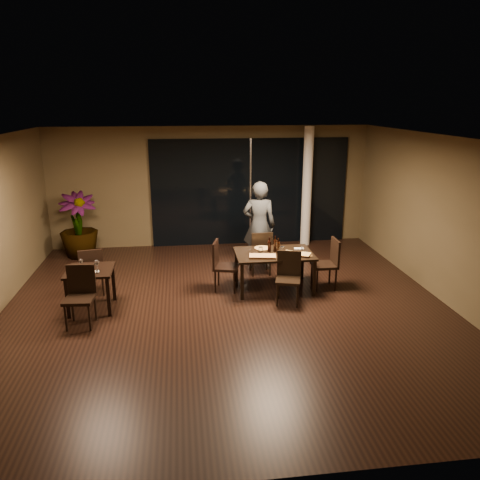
# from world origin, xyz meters

# --- Properties ---
(ground) EXTENTS (8.00, 8.00, 0.00)m
(ground) POSITION_xyz_m (0.00, 0.00, 0.00)
(ground) COLOR black
(ground) RESTS_ON ground
(wall_back) EXTENTS (8.00, 0.10, 3.00)m
(wall_back) POSITION_xyz_m (0.00, 4.05, 1.50)
(wall_back) COLOR brown
(wall_back) RESTS_ON ground
(wall_front) EXTENTS (8.00, 0.10, 3.00)m
(wall_front) POSITION_xyz_m (0.00, -4.05, 1.50)
(wall_front) COLOR brown
(wall_front) RESTS_ON ground
(wall_right) EXTENTS (0.10, 8.00, 3.00)m
(wall_right) POSITION_xyz_m (4.05, 0.00, 1.50)
(wall_right) COLOR brown
(wall_right) RESTS_ON ground
(ceiling) EXTENTS (8.00, 8.00, 0.04)m
(ceiling) POSITION_xyz_m (0.00, 0.00, 3.02)
(ceiling) COLOR silver
(ceiling) RESTS_ON wall_back
(window_panel) EXTENTS (5.00, 0.06, 2.70)m
(window_panel) POSITION_xyz_m (1.00, 3.96, 1.35)
(window_panel) COLOR black
(window_panel) RESTS_ON ground
(column) EXTENTS (0.24, 0.24, 3.00)m
(column) POSITION_xyz_m (2.40, 3.65, 1.50)
(column) COLOR white
(column) RESTS_ON ground
(main_table) EXTENTS (1.50, 1.00, 0.75)m
(main_table) POSITION_xyz_m (1.00, 0.80, 0.68)
(main_table) COLOR black
(main_table) RESTS_ON ground
(side_table) EXTENTS (0.80, 0.80, 0.75)m
(side_table) POSITION_xyz_m (-2.40, 0.30, 0.62)
(side_table) COLOR black
(side_table) RESTS_ON ground
(chair_main_far) EXTENTS (0.45, 0.45, 0.97)m
(chair_main_far) POSITION_xyz_m (0.88, 1.60, 0.54)
(chair_main_far) COLOR black
(chair_main_far) RESTS_ON ground
(chair_main_near) EXTENTS (0.55, 0.55, 0.95)m
(chair_main_near) POSITION_xyz_m (1.15, 0.17, 0.53)
(chair_main_near) COLOR black
(chair_main_near) RESTS_ON ground
(chair_main_left) EXTENTS (0.56, 0.56, 0.98)m
(chair_main_left) POSITION_xyz_m (-0.02, 0.91, 0.55)
(chair_main_left) COLOR black
(chair_main_left) RESTS_ON ground
(chair_main_right) EXTENTS (0.46, 0.46, 1.00)m
(chair_main_right) POSITION_xyz_m (2.09, 0.73, 0.56)
(chair_main_right) COLOR black
(chair_main_right) RESTS_ON ground
(chair_side_far) EXTENTS (0.52, 0.52, 0.95)m
(chair_side_far) POSITION_xyz_m (-2.49, 0.92, 0.53)
(chair_side_far) COLOR black
(chair_side_far) RESTS_ON ground
(chair_side_near) EXTENTS (0.50, 0.50, 1.00)m
(chair_side_near) POSITION_xyz_m (-2.46, -0.27, 0.56)
(chair_side_near) COLOR black
(chair_side_near) RESTS_ON ground
(diner) EXTENTS (0.73, 0.56, 1.95)m
(diner) POSITION_xyz_m (0.91, 2.04, 0.98)
(diner) COLOR #303335
(diner) RESTS_ON ground
(potted_plant) EXTENTS (1.07, 1.07, 1.54)m
(potted_plant) POSITION_xyz_m (-3.18, 3.36, 0.77)
(potted_plant) COLOR #23531B
(potted_plant) RESTS_ON ground
(pizza_board_left) EXTENTS (0.54, 0.33, 0.01)m
(pizza_board_left) POSITION_xyz_m (0.73, 0.56, 0.76)
(pizza_board_left) COLOR #422A15
(pizza_board_left) RESTS_ON main_table
(pizza_board_right) EXTENTS (0.60, 0.36, 0.01)m
(pizza_board_right) POSITION_xyz_m (1.41, 0.62, 0.76)
(pizza_board_right) COLOR #483017
(pizza_board_right) RESTS_ON main_table
(oblong_pizza_left) EXTENTS (0.51, 0.31, 0.02)m
(oblong_pizza_left) POSITION_xyz_m (0.73, 0.56, 0.77)
(oblong_pizza_left) COLOR maroon
(oblong_pizza_left) RESTS_ON pizza_board_left
(oblong_pizza_right) EXTENTS (0.54, 0.43, 0.02)m
(oblong_pizza_right) POSITION_xyz_m (1.41, 0.62, 0.77)
(oblong_pizza_right) COLOR maroon
(oblong_pizza_right) RESTS_ON pizza_board_right
(round_pizza) EXTENTS (0.31, 0.31, 0.01)m
(round_pizza) POSITION_xyz_m (0.82, 1.09, 0.76)
(round_pizza) COLOR #B83014
(round_pizza) RESTS_ON main_table
(bottle_a) EXTENTS (0.06, 0.06, 0.29)m
(bottle_a) POSITION_xyz_m (0.92, 0.88, 0.90)
(bottle_a) COLOR black
(bottle_a) RESTS_ON main_table
(bottle_b) EXTENTS (0.06, 0.06, 0.29)m
(bottle_b) POSITION_xyz_m (1.07, 0.78, 0.90)
(bottle_b) COLOR black
(bottle_b) RESTS_ON main_table
(bottle_c) EXTENTS (0.07, 0.07, 0.31)m
(bottle_c) POSITION_xyz_m (1.03, 0.88, 0.91)
(bottle_c) COLOR black
(bottle_c) RESTS_ON main_table
(tumbler_left) EXTENTS (0.08, 0.08, 0.10)m
(tumbler_left) POSITION_xyz_m (0.75, 0.88, 0.80)
(tumbler_left) COLOR white
(tumbler_left) RESTS_ON main_table
(tumbler_right) EXTENTS (0.08, 0.08, 0.10)m
(tumbler_right) POSITION_xyz_m (1.18, 0.88, 0.80)
(tumbler_right) COLOR white
(tumbler_right) RESTS_ON main_table
(napkin_near) EXTENTS (0.20, 0.13, 0.01)m
(napkin_near) POSITION_xyz_m (1.55, 0.67, 0.76)
(napkin_near) COLOR white
(napkin_near) RESTS_ON main_table
(napkin_far) EXTENTS (0.20, 0.14, 0.01)m
(napkin_far) POSITION_xyz_m (1.54, 0.98, 0.76)
(napkin_far) COLOR white
(napkin_far) RESTS_ON main_table
(wine_glass_a) EXTENTS (0.07, 0.07, 0.16)m
(wine_glass_a) POSITION_xyz_m (-2.55, 0.39, 0.83)
(wine_glass_a) COLOR white
(wine_glass_a) RESTS_ON side_table
(wine_glass_b) EXTENTS (0.09, 0.09, 0.19)m
(wine_glass_b) POSITION_xyz_m (-2.25, 0.21, 0.85)
(wine_glass_b) COLOR white
(wine_glass_b) RESTS_ON side_table
(side_napkin) EXTENTS (0.20, 0.14, 0.01)m
(side_napkin) POSITION_xyz_m (-2.31, 0.15, 0.76)
(side_napkin) COLOR white
(side_napkin) RESTS_ON side_table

